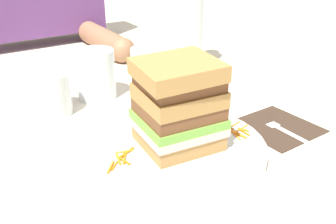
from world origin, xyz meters
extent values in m
plane|color=beige|center=(0.00, 0.00, 0.00)|extent=(3.00, 3.00, 0.00)
cylinder|color=white|center=(0.01, 0.00, 0.01)|extent=(0.26, 0.26, 0.02)
cube|color=#A87A42|center=(0.01, 0.00, 0.03)|extent=(0.11, 0.11, 0.02)
cube|color=beige|center=(0.01, 0.00, 0.05)|extent=(0.12, 0.11, 0.01)
cube|color=#6BA83D|center=(0.01, 0.00, 0.06)|extent=(0.12, 0.11, 0.01)
cube|color=brown|center=(0.01, 0.00, 0.07)|extent=(0.11, 0.10, 0.02)
cube|color=#A87A42|center=(0.01, 0.00, 0.09)|extent=(0.11, 0.11, 0.02)
cube|color=brown|center=(0.01, 0.00, 0.11)|extent=(0.11, 0.10, 0.02)
cube|color=#A87A42|center=(0.00, -0.01, 0.13)|extent=(0.12, 0.11, 0.03)
cylinder|color=orange|center=(-0.07, 0.01, 0.02)|extent=(0.03, 0.02, 0.00)
cylinder|color=orange|center=(-0.10, -0.01, 0.02)|extent=(0.02, 0.02, 0.00)
cylinder|color=orange|center=(-0.08, 0.01, 0.02)|extent=(0.02, 0.03, 0.00)
cylinder|color=orange|center=(-0.10, -0.01, 0.02)|extent=(0.02, 0.02, 0.00)
cylinder|color=orange|center=(-0.08, 0.00, 0.02)|extent=(0.01, 0.03, 0.00)
cylinder|color=orange|center=(-0.07, 0.02, 0.02)|extent=(0.02, 0.01, 0.00)
cylinder|color=orange|center=(-0.09, 0.01, 0.02)|extent=(0.01, 0.02, 0.00)
cylinder|color=orange|center=(0.09, -0.03, 0.02)|extent=(0.01, 0.03, 0.00)
cylinder|color=orange|center=(0.07, -0.01, 0.02)|extent=(0.00, 0.02, 0.00)
cylinder|color=orange|center=(0.11, -0.03, 0.02)|extent=(0.00, 0.02, 0.00)
cylinder|color=orange|center=(0.10, 0.00, 0.02)|extent=(0.01, 0.02, 0.00)
cylinder|color=orange|center=(0.08, 0.00, 0.02)|extent=(0.03, 0.02, 0.00)
cylinder|color=orange|center=(0.12, -0.02, 0.02)|extent=(0.03, 0.01, 0.00)
cylinder|color=orange|center=(0.12, 0.00, 0.02)|extent=(0.02, 0.01, 0.00)
cylinder|color=orange|center=(0.11, -0.02, 0.02)|extent=(0.01, 0.02, 0.00)
cylinder|color=orange|center=(0.10, -0.03, 0.02)|extent=(0.01, 0.03, 0.00)
cube|color=#38281E|center=(0.19, -0.02, 0.00)|extent=(0.12, 0.13, 0.00)
cube|color=silver|center=(0.19, -0.08, 0.00)|extent=(0.01, 0.11, 0.00)
cube|color=silver|center=(0.19, -0.01, 0.00)|extent=(0.02, 0.02, 0.00)
cylinder|color=silver|center=(0.20, 0.02, 0.00)|extent=(0.00, 0.04, 0.00)
cylinder|color=silver|center=(0.19, 0.02, 0.00)|extent=(0.00, 0.04, 0.00)
cylinder|color=silver|center=(0.19, 0.02, 0.00)|extent=(0.00, 0.04, 0.00)
cylinder|color=silver|center=(0.18, 0.02, 0.00)|extent=(0.00, 0.04, 0.00)
cube|color=silver|center=(-0.17, -0.04, 0.00)|extent=(0.02, 0.10, 0.00)
cube|color=silver|center=(-0.16, 0.06, 0.00)|extent=(0.02, 0.11, 0.00)
cylinder|color=white|center=(0.10, 0.23, 0.04)|extent=(0.08, 0.08, 0.09)
cylinder|color=#E55638|center=(0.10, 0.23, 0.03)|extent=(0.07, 0.07, 0.07)
cylinder|color=silver|center=(0.23, 0.30, 0.12)|extent=(0.08, 0.08, 0.25)
cylinder|color=silver|center=(-0.11, 0.24, 0.04)|extent=(0.08, 0.08, 0.07)
cylinder|color=silver|center=(-0.01, 0.26, 0.05)|extent=(0.07, 0.07, 0.09)
cylinder|color=#936647|center=(0.13, 0.54, 0.03)|extent=(0.06, 0.22, 0.06)
sphere|color=#936647|center=(0.13, 0.43, 0.03)|extent=(0.06, 0.06, 0.06)
camera|label=1|loc=(-0.26, -0.40, 0.30)|focal=40.89mm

